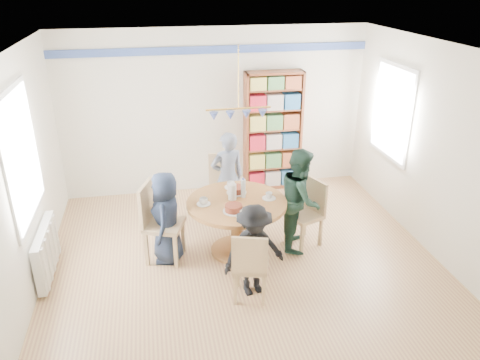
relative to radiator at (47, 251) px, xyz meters
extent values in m
plane|color=tan|center=(2.42, -0.30, -0.35)|extent=(5.00, 5.00, 0.00)
plane|color=white|center=(2.42, -0.30, 2.35)|extent=(5.00, 5.00, 0.00)
plane|color=silver|center=(2.42, 2.20, 1.00)|extent=(5.00, 0.00, 5.00)
plane|color=silver|center=(2.42, -2.80, 1.00)|extent=(5.00, 0.00, 5.00)
plane|color=silver|center=(-0.08, -0.30, 1.00)|extent=(0.00, 5.00, 5.00)
plane|color=silver|center=(4.92, -0.30, 1.00)|extent=(0.00, 5.00, 5.00)
cube|color=#304686|center=(2.42, 2.18, 2.00)|extent=(5.00, 0.02, 0.12)
cube|color=white|center=(-0.07, 0.00, 1.25)|extent=(0.03, 1.32, 1.52)
cube|color=white|center=(-0.05, 0.00, 1.25)|extent=(0.01, 1.20, 1.40)
cube|color=white|center=(4.90, 1.00, 1.20)|extent=(0.03, 1.12, 1.42)
cube|color=white|center=(4.88, 1.00, 1.20)|extent=(0.01, 1.00, 1.30)
cylinder|color=gold|center=(2.42, 0.20, 1.98)|extent=(0.01, 0.01, 0.75)
cylinder|color=gold|center=(2.42, 0.20, 1.60)|extent=(0.80, 0.02, 0.02)
cone|color=#455EC1|center=(2.12, 0.20, 1.52)|extent=(0.11, 0.11, 0.10)
cone|color=#455EC1|center=(2.32, 0.20, 1.52)|extent=(0.11, 0.11, 0.10)
cone|color=#455EC1|center=(2.52, 0.20, 1.52)|extent=(0.11, 0.11, 0.10)
cone|color=#455EC1|center=(2.72, 0.20, 1.52)|extent=(0.11, 0.11, 0.10)
cube|color=silver|center=(0.00, 0.00, 0.00)|extent=(0.10, 1.00, 0.60)
cube|color=silver|center=(0.06, -0.40, 0.00)|extent=(0.02, 0.06, 0.56)
cube|color=silver|center=(0.06, -0.20, 0.00)|extent=(0.02, 0.06, 0.56)
cube|color=silver|center=(0.06, 0.00, 0.00)|extent=(0.02, 0.06, 0.56)
cube|color=silver|center=(0.06, 0.20, 0.00)|extent=(0.02, 0.06, 0.56)
cube|color=silver|center=(0.06, 0.40, 0.00)|extent=(0.02, 0.06, 0.56)
cylinder|color=olive|center=(2.37, 0.10, 0.37)|extent=(1.30, 1.30, 0.05)
cylinder|color=olive|center=(2.37, 0.10, 0.00)|extent=(0.16, 0.16, 0.70)
cylinder|color=olive|center=(2.37, 0.10, -0.33)|extent=(0.70, 0.70, 0.04)
cube|color=tan|center=(1.43, 0.11, 0.15)|extent=(0.60, 0.60, 0.06)
cube|color=tan|center=(1.23, 0.18, 0.43)|extent=(0.20, 0.46, 0.56)
cube|color=tan|center=(1.55, -0.13, -0.11)|extent=(0.06, 0.06, 0.48)
cube|color=tan|center=(1.67, 0.23, -0.11)|extent=(0.06, 0.06, 0.48)
cube|color=tan|center=(1.19, 0.00, -0.11)|extent=(0.06, 0.06, 0.48)
cube|color=tan|center=(1.31, 0.35, -0.11)|extent=(0.06, 0.06, 0.48)
cube|color=tan|center=(3.31, 0.12, 0.09)|extent=(0.53, 0.53, 0.05)
cube|color=tan|center=(3.48, 0.19, 0.33)|extent=(0.19, 0.39, 0.49)
cube|color=tan|center=(3.09, 0.21, -0.14)|extent=(0.05, 0.05, 0.42)
cube|color=tan|center=(3.22, -0.09, -0.14)|extent=(0.05, 0.05, 0.42)
cube|color=tan|center=(3.40, 0.34, -0.14)|extent=(0.05, 0.05, 0.42)
cube|color=tan|center=(3.52, 0.03, -0.14)|extent=(0.05, 0.05, 0.42)
cube|color=tan|center=(2.37, 1.03, 0.12)|extent=(0.46, 0.46, 0.05)
cube|color=tan|center=(2.38, 1.23, 0.38)|extent=(0.44, 0.06, 0.52)
cube|color=tan|center=(2.19, 0.86, -0.12)|extent=(0.04, 0.04, 0.45)
cube|color=tan|center=(2.54, 0.84, -0.12)|extent=(0.04, 0.04, 0.45)
cube|color=tan|center=(2.20, 1.21, -0.12)|extent=(0.04, 0.04, 0.45)
cube|color=tan|center=(2.56, 1.20, -0.12)|extent=(0.04, 0.04, 0.45)
cube|color=tan|center=(2.35, -0.86, 0.07)|extent=(0.49, 0.49, 0.05)
cube|color=tan|center=(2.30, -1.03, 0.30)|extent=(0.39, 0.15, 0.47)
cube|color=tan|center=(2.55, -0.76, -0.15)|extent=(0.05, 0.05, 0.40)
cube|color=tan|center=(2.24, -0.66, -0.15)|extent=(0.05, 0.05, 0.40)
cube|color=tan|center=(2.46, -1.06, -0.15)|extent=(0.05, 0.05, 0.40)
cube|color=tan|center=(2.15, -0.97, -0.15)|extent=(0.05, 0.05, 0.40)
imported|color=#171F33|center=(1.47, 0.09, 0.26)|extent=(0.49, 0.66, 1.22)
imported|color=#172F24|center=(3.23, 0.11, 0.35)|extent=(0.71, 0.81, 1.40)
imported|color=gray|center=(2.41, 1.01, 0.34)|extent=(0.56, 0.42, 1.39)
imported|color=black|center=(2.40, -0.79, 0.22)|extent=(0.80, 0.56, 1.13)
cube|color=brown|center=(2.90, 2.04, 0.66)|extent=(0.04, 0.29, 2.01)
cube|color=brown|center=(3.82, 2.04, 0.66)|extent=(0.04, 0.29, 2.01)
cube|color=brown|center=(3.36, 2.04, 1.64)|extent=(0.96, 0.29, 0.04)
cube|color=brown|center=(3.36, 2.04, -0.32)|extent=(0.96, 0.29, 0.06)
cube|color=brown|center=(3.36, 2.17, 0.66)|extent=(0.96, 0.02, 2.01)
cube|color=brown|center=(3.36, 2.04, 0.03)|extent=(0.90, 0.27, 0.02)
cube|color=brown|center=(3.36, 2.04, 0.37)|extent=(0.90, 0.27, 0.02)
cube|color=brown|center=(3.36, 2.04, 0.70)|extent=(0.90, 0.27, 0.02)
cube|color=brown|center=(3.36, 2.04, 1.04)|extent=(0.90, 0.27, 0.02)
cube|color=brown|center=(3.36, 2.04, 1.37)|extent=(0.90, 0.27, 0.02)
cube|color=#AC1A2C|center=(3.07, 2.02, -0.17)|extent=(0.26, 0.21, 0.25)
cube|color=#BFB2A9|center=(3.36, 2.02, -0.17)|extent=(0.26, 0.21, 0.25)
cube|color=#265A8C|center=(3.65, 2.02, -0.17)|extent=(0.26, 0.21, 0.25)
cube|color=#D4C255|center=(3.07, 2.02, 0.17)|extent=(0.26, 0.21, 0.25)
cube|color=#467742|center=(3.36, 2.02, 0.17)|extent=(0.26, 0.21, 0.25)
cube|color=brown|center=(3.65, 2.02, 0.17)|extent=(0.26, 0.21, 0.25)
cube|color=#AC1A2C|center=(3.07, 2.02, 0.50)|extent=(0.26, 0.21, 0.25)
cube|color=#BFB2A9|center=(3.36, 2.02, 0.50)|extent=(0.26, 0.21, 0.25)
cube|color=#265A8C|center=(3.65, 2.02, 0.50)|extent=(0.26, 0.21, 0.25)
cube|color=#D4C255|center=(3.07, 2.02, 0.84)|extent=(0.26, 0.21, 0.25)
cube|color=#467742|center=(3.36, 2.02, 0.84)|extent=(0.26, 0.21, 0.25)
cube|color=brown|center=(3.65, 2.02, 0.84)|extent=(0.26, 0.21, 0.25)
cube|color=#AC1A2C|center=(3.07, 2.02, 1.17)|extent=(0.26, 0.21, 0.25)
cube|color=#BFB2A9|center=(3.36, 2.02, 1.17)|extent=(0.26, 0.21, 0.25)
cube|color=#265A8C|center=(3.65, 2.02, 1.17)|extent=(0.26, 0.21, 0.25)
cube|color=#D4C255|center=(3.07, 2.02, 1.49)|extent=(0.26, 0.21, 0.21)
cube|color=#467742|center=(3.36, 2.02, 1.49)|extent=(0.26, 0.21, 0.21)
cube|color=brown|center=(3.65, 2.02, 1.49)|extent=(0.26, 0.21, 0.21)
cylinder|color=white|center=(2.33, 0.18, 0.51)|extent=(0.11, 0.11, 0.21)
sphere|color=white|center=(2.33, 0.18, 0.61)|extent=(0.08, 0.08, 0.08)
cylinder|color=silver|center=(2.48, 0.21, 0.52)|extent=(0.06, 0.06, 0.25)
cylinder|color=#455EC1|center=(2.48, 0.21, 0.66)|extent=(0.03, 0.03, 0.03)
cylinder|color=white|center=(2.42, 0.36, 0.41)|extent=(0.27, 0.27, 0.01)
cylinder|color=maroon|center=(2.42, 0.36, 0.45)|extent=(0.21, 0.21, 0.08)
cylinder|color=white|center=(2.29, -0.16, 0.41)|extent=(0.27, 0.27, 0.01)
cylinder|color=maroon|center=(2.29, -0.16, 0.45)|extent=(0.21, 0.21, 0.08)
cylinder|color=white|center=(1.95, 0.11, 0.40)|extent=(0.18, 0.18, 0.01)
imported|color=white|center=(1.95, 0.11, 0.44)|extent=(0.11, 0.11, 0.09)
cylinder|color=white|center=(2.80, 0.11, 0.40)|extent=(0.18, 0.18, 0.01)
imported|color=white|center=(2.80, 0.11, 0.44)|extent=(0.09, 0.09, 0.08)
cylinder|color=white|center=(2.37, 0.53, 0.40)|extent=(0.18, 0.18, 0.01)
imported|color=white|center=(2.37, 0.53, 0.44)|extent=(0.11, 0.11, 0.09)
cylinder|color=white|center=(2.37, -0.32, 0.40)|extent=(0.18, 0.18, 0.01)
imported|color=white|center=(2.37, -0.32, 0.44)|extent=(0.09, 0.09, 0.08)
camera|label=1|loc=(1.38, -5.19, 3.11)|focal=35.00mm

